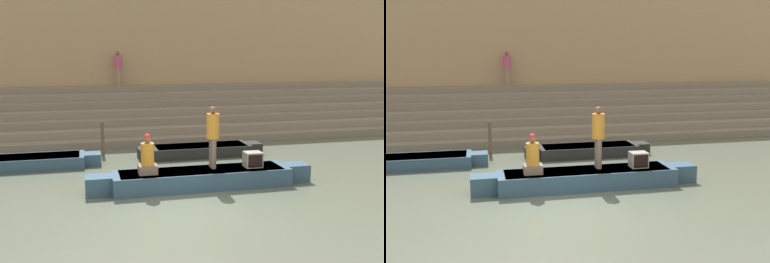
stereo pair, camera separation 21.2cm
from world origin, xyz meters
The scene contains 11 objects.
ground_plane centered at (0.00, 0.00, 0.00)m, with size 120.00×120.00×0.00m, color #566051.
ghat_steps centered at (0.00, 10.79, 0.78)m, with size 36.00×5.04×2.18m.
back_wall centered at (0.00, 13.18, 4.03)m, with size 34.20×1.28×8.12m.
rowboat_main centered at (0.82, 1.77, 0.27)m, with size 6.54×1.28×0.51m.
person_standing centered at (1.18, 1.91, 1.54)m, with size 0.37×0.37×1.79m.
person_rowing centered at (-0.74, 1.70, 0.96)m, with size 0.52×0.41×1.13m.
tv_set centered at (2.35, 1.72, 0.74)m, with size 0.51×0.42×0.45m.
moored_boat_shore centered at (-4.41, 5.17, 0.22)m, with size 5.05×1.23×0.40m.
moored_boat_distant centered at (1.80, 5.58, 0.22)m, with size 4.69×1.23×0.40m.
mooring_post centered at (-1.75, 6.50, 0.64)m, with size 0.13×0.13×1.28m, color brown.
person_on_steps centered at (-0.65, 12.23, 3.14)m, with size 0.35×0.35×1.67m.
Camera 2 is at (-2.20, -10.29, 3.85)m, focal length 42.00 mm.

